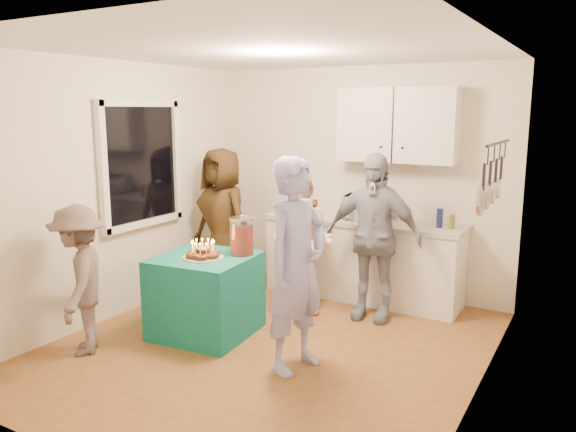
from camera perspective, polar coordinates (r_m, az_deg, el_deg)
The scene contains 19 objects.
floor at distance 5.22m, azimuth -1.97°, elevation -13.14°, with size 4.00×4.00×0.00m, color brown.
ceiling at distance 4.80m, azimuth -2.17°, elevation 16.57°, with size 4.00×4.00×0.00m, color white.
back_wall at distance 6.61m, azimuth 7.16°, elevation 3.59°, with size 3.60×3.60×0.00m, color silver.
left_wall at distance 5.98m, azimuth -16.88°, elevation 2.47°, with size 4.00×4.00×0.00m, color silver.
right_wall at distance 4.19m, azimuth 19.31°, elevation -1.03°, with size 4.00×4.00×0.00m, color silver.
window_night at distance 6.14m, azimuth -14.78°, elevation 5.13°, with size 0.04×1.00×1.20m, color black.
counter at distance 6.43m, azimuth 7.59°, elevation -4.54°, with size 2.20×0.58×0.86m, color white.
countertop at distance 6.32m, azimuth 7.69°, elevation -0.56°, with size 2.24×0.62×0.05m, color beige.
upper_cabinet at distance 6.24m, azimuth 11.05°, elevation 9.05°, with size 1.30×0.30×0.80m, color white.
pot_rack at distance 4.84m, azimuth 20.16°, elevation 4.02°, with size 0.12×1.00×0.60m, color black.
microwave at distance 6.28m, azimuth 8.04°, elevation 0.85°, with size 0.49×0.33×0.27m, color white.
party_table at distance 5.44m, azimuth -8.36°, elevation -7.95°, with size 0.85×0.85×0.76m, color #106F62.
donut_cake at distance 5.24m, azimuth -8.64°, elevation -3.31°, with size 0.38×0.38×0.18m, color #381C0C, non-canonical shape.
punch_jar at distance 5.32m, azimuth -4.72°, elevation -2.15°, with size 0.22×0.22×0.34m, color red.
man_birthday at distance 4.54m, azimuth 0.89°, elevation -5.03°, with size 0.64×0.42×1.76m, color #A1A9EA.
woman_back_left at distance 6.61m, azimuth -6.69°, elevation -0.42°, with size 0.82×0.54×1.68m, color #563B18.
woman_back_center at distance 5.82m, azimuth 1.32°, elevation -2.78°, with size 0.73×0.57×1.50m, color #FFA585.
woman_back_right at distance 5.73m, azimuth 8.60°, elevation -2.11°, with size 1.00×0.42×1.70m, color #111C38.
child_near_left at distance 5.22m, azimuth -20.40°, elevation -6.11°, with size 0.85×0.49×1.32m, color #564645.
Camera 1 is at (2.53, -4.05, 2.11)m, focal length 35.00 mm.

